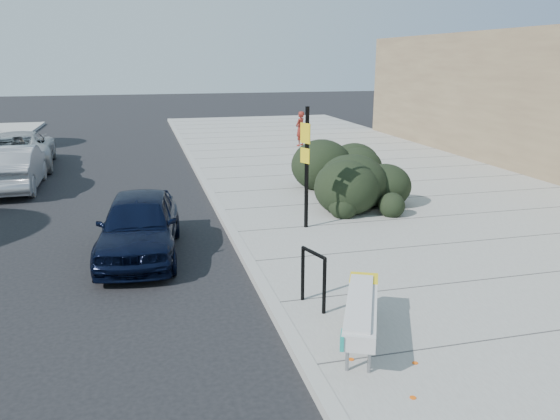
{
  "coord_description": "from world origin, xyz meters",
  "views": [
    {
      "loc": [
        -1.98,
        -8.15,
        4.1
      ],
      "look_at": [
        0.79,
        2.64,
        1.0
      ],
      "focal_mm": 35.0,
      "sensor_mm": 36.0,
      "label": 1
    }
  ],
  "objects_px": {
    "wagon_silver": "(14,167)",
    "pedestrian": "(300,129)",
    "bench": "(361,309)",
    "bike_rack": "(313,273)",
    "sedan_navy": "(139,225)",
    "suv_silver": "(20,149)",
    "sign_post": "(306,161)"
  },
  "relations": [
    {
      "from": "bench",
      "to": "bike_rack",
      "type": "height_order",
      "value": "bike_rack"
    },
    {
      "from": "bench",
      "to": "suv_silver",
      "type": "bearing_deg",
      "value": 139.35
    },
    {
      "from": "suv_silver",
      "to": "bike_rack",
      "type": "bearing_deg",
      "value": 110.13
    },
    {
      "from": "sedan_navy",
      "to": "wagon_silver",
      "type": "distance_m",
      "value": 8.32
    },
    {
      "from": "sedan_navy",
      "to": "wagon_silver",
      "type": "xyz_separation_m",
      "value": [
        -3.88,
        7.36,
        0.04
      ]
    },
    {
      "from": "pedestrian",
      "to": "bench",
      "type": "bearing_deg",
      "value": 33.86
    },
    {
      "from": "bike_rack",
      "to": "sedan_navy",
      "type": "bearing_deg",
      "value": 108.84
    },
    {
      "from": "bench",
      "to": "suv_silver",
      "type": "xyz_separation_m",
      "value": [
        -7.44,
        16.24,
        0.05
      ]
    },
    {
      "from": "bench",
      "to": "pedestrian",
      "type": "xyz_separation_m",
      "value": [
        4.35,
        17.86,
        0.29
      ]
    },
    {
      "from": "bench",
      "to": "wagon_silver",
      "type": "distance_m",
      "value": 14.1
    },
    {
      "from": "sign_post",
      "to": "wagon_silver",
      "type": "xyz_separation_m",
      "value": [
        -7.76,
        6.8,
        -1.06
      ]
    },
    {
      "from": "wagon_silver",
      "to": "pedestrian",
      "type": "bearing_deg",
      "value": -155.29
    },
    {
      "from": "bench",
      "to": "wagon_silver",
      "type": "relative_size",
      "value": 0.48
    },
    {
      "from": "sedan_navy",
      "to": "suv_silver",
      "type": "xyz_separation_m",
      "value": [
        -4.4,
        11.32,
        0.03
      ]
    },
    {
      "from": "sign_post",
      "to": "bench",
      "type": "bearing_deg",
      "value": -122.22
    },
    {
      "from": "bench",
      "to": "pedestrian",
      "type": "distance_m",
      "value": 18.39
    },
    {
      "from": "suv_silver",
      "to": "pedestrian",
      "type": "bearing_deg",
      "value": -177.47
    },
    {
      "from": "wagon_silver",
      "to": "suv_silver",
      "type": "xyz_separation_m",
      "value": [
        -0.52,
        3.95,
        -0.01
      ]
    },
    {
      "from": "sign_post",
      "to": "sedan_navy",
      "type": "distance_m",
      "value": 4.08
    },
    {
      "from": "sign_post",
      "to": "wagon_silver",
      "type": "distance_m",
      "value": 10.37
    },
    {
      "from": "sedan_navy",
      "to": "sign_post",
      "type": "bearing_deg",
      "value": 13.82
    },
    {
      "from": "sign_post",
      "to": "wagon_silver",
      "type": "height_order",
      "value": "sign_post"
    },
    {
      "from": "bike_rack",
      "to": "sedan_navy",
      "type": "xyz_separation_m",
      "value": [
        -2.72,
        3.66,
        -0.05
      ]
    },
    {
      "from": "bench",
      "to": "bike_rack",
      "type": "distance_m",
      "value": 1.31
    },
    {
      "from": "pedestrian",
      "to": "sedan_navy",
      "type": "bearing_deg",
      "value": 17.82
    },
    {
      "from": "bike_rack",
      "to": "sedan_navy",
      "type": "distance_m",
      "value": 4.56
    },
    {
      "from": "bike_rack",
      "to": "sign_post",
      "type": "xyz_separation_m",
      "value": [
        1.16,
        4.22,
        1.05
      ]
    },
    {
      "from": "pedestrian",
      "to": "wagon_silver",
      "type": "bearing_deg",
      "value": -16.11
    },
    {
      "from": "bench",
      "to": "wagon_silver",
      "type": "xyz_separation_m",
      "value": [
        -6.91,
        12.29,
        0.06
      ]
    },
    {
      "from": "bench",
      "to": "sign_post",
      "type": "xyz_separation_m",
      "value": [
        0.85,
        5.49,
        1.12
      ]
    },
    {
      "from": "bench",
      "to": "pedestrian",
      "type": "relative_size",
      "value": 1.32
    },
    {
      "from": "bike_rack",
      "to": "pedestrian",
      "type": "bearing_deg",
      "value": 56.45
    }
  ]
}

